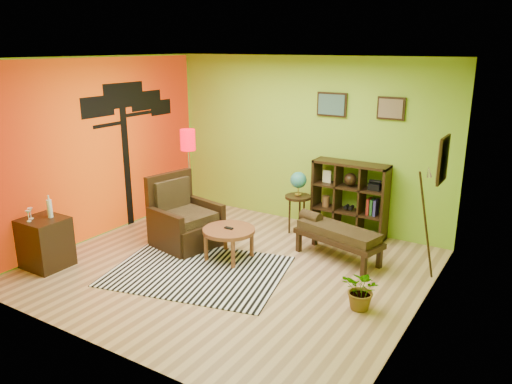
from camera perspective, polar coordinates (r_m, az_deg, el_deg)
The scene contains 11 objects.
ground at distance 6.97m, azimuth -2.91°, elevation -8.63°, with size 5.00×5.00×0.00m, color tan.
room_shell at distance 6.49m, azimuth -3.75°, elevation 6.17°, with size 5.04×4.54×2.82m.
zebra_rug at distance 6.90m, azimuth -6.64°, elevation -8.95°, with size 2.29×1.70×0.01m, color white.
coffee_table at distance 7.10m, azimuth -3.12°, elevation -4.69°, with size 0.75×0.75×0.48m.
armchair at distance 7.74m, azimuth -8.24°, elevation -3.60°, with size 1.04×1.04×1.07m.
side_cabinet at distance 7.47m, azimuth -22.96°, elevation -5.31°, with size 0.59×0.54×1.01m.
floor_lamp at distance 8.14m, azimuth -7.76°, elevation 4.90°, with size 0.25×0.25×1.66m.
globe_table at distance 8.00m, azimuth 4.86°, elevation 0.57°, with size 0.42×0.42×1.02m.
cube_shelf at distance 8.05m, azimuth 10.71°, elevation -0.85°, with size 1.20×0.35×1.20m.
bench at distance 7.20m, azimuth 9.15°, elevation -4.69°, with size 1.37×0.77×0.60m.
potted_plant at distance 6.00m, azimuth 12.05°, elevation -11.33°, with size 0.45×0.50×0.39m, color #26661E.
Camera 1 is at (3.62, -5.18, 2.95)m, focal length 35.00 mm.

